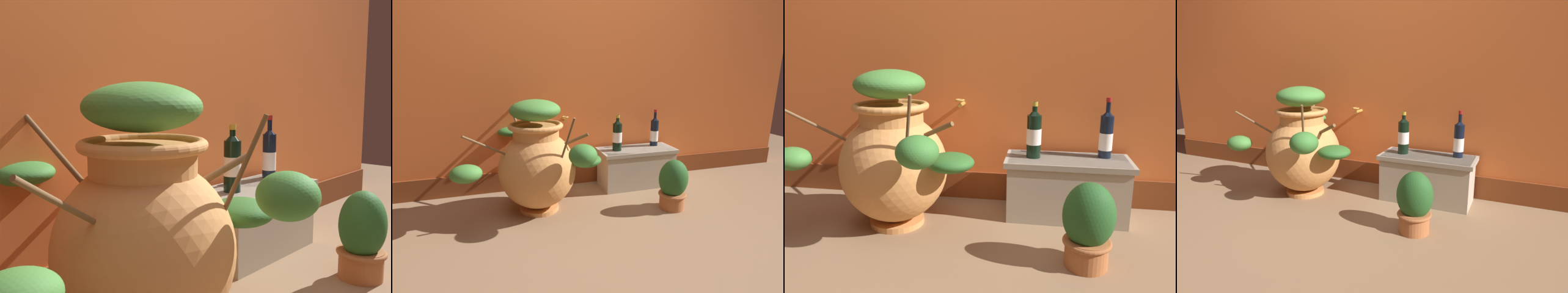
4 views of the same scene
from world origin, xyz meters
The scene contains 5 objects.
terracotta_urn centered at (-0.38, 0.67, 0.38)m, with size 1.00×0.97×0.81m.
stone_ledge centered at (0.51, 0.91, 0.18)m, with size 0.67×0.30×0.34m.
wine_bottle_left centered at (0.71, 0.97, 0.46)m, with size 0.07×0.07×0.33m.
wine_bottle_middle centered at (0.33, 0.91, 0.47)m, with size 0.08×0.08×0.31m.
potted_shrub centered at (0.57, 0.41, 0.18)m, with size 0.22×0.21×0.38m.
Camera 1 is at (-1.19, -0.30, 0.79)m, focal length 40.27 mm.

